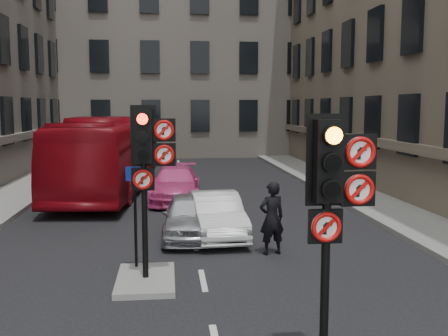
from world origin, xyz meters
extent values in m
cube|color=gray|center=(7.20, 12.00, 0.08)|extent=(3.00, 50.00, 0.16)
cube|color=gray|center=(-1.20, 5.00, 0.06)|extent=(1.20, 2.00, 0.12)
cube|color=slate|center=(0.00, 38.00, 10.00)|extent=(30.00, 14.00, 20.00)
cylinder|color=black|center=(1.40, 1.00, 1.20)|extent=(0.12, 0.12, 2.40)
cube|color=black|center=(1.40, 1.00, 2.95)|extent=(0.36, 0.28, 1.10)
cube|color=black|center=(1.40, 1.13, 2.95)|extent=(0.52, 0.03, 1.25)
cylinder|color=orange|center=(1.40, 0.76, 3.30)|extent=(0.22, 0.01, 0.22)
cylinder|color=black|center=(1.40, 0.76, 2.95)|extent=(0.22, 0.01, 0.22)
cylinder|color=black|center=(1.40, 0.76, 2.60)|extent=(0.22, 0.01, 0.22)
cube|color=black|center=(1.82, 0.98, 3.07)|extent=(0.47, 0.05, 0.47)
cylinder|color=white|center=(1.82, 0.94, 3.07)|extent=(0.41, 0.02, 0.41)
torus|color=#BF0C0A|center=(1.82, 0.93, 3.07)|extent=(0.41, 0.06, 0.41)
cube|color=#BF0C0A|center=(1.82, 0.92, 3.07)|extent=(0.25, 0.01, 0.25)
cube|color=black|center=(1.82, 0.98, 2.57)|extent=(0.47, 0.05, 0.47)
cylinder|color=white|center=(1.82, 0.94, 2.57)|extent=(0.41, 0.02, 0.41)
torus|color=#BF0C0A|center=(1.82, 0.93, 2.57)|extent=(0.41, 0.06, 0.41)
cube|color=#BF0C0A|center=(1.82, 0.92, 2.57)|extent=(0.25, 0.01, 0.25)
cube|color=black|center=(1.38, 0.98, 2.07)|extent=(0.47, 0.05, 0.47)
cylinder|color=white|center=(1.38, 0.94, 2.07)|extent=(0.41, 0.02, 0.41)
torus|color=#BF0C0A|center=(1.38, 0.93, 2.07)|extent=(0.41, 0.06, 0.41)
cube|color=#BF0C0A|center=(1.38, 0.92, 2.07)|extent=(0.25, 0.01, 0.25)
cylinder|color=black|center=(-1.20, 5.00, 1.32)|extent=(0.12, 0.12, 2.40)
cube|color=black|center=(-1.20, 5.00, 3.07)|extent=(0.36, 0.28, 1.10)
cube|color=black|center=(-1.20, 5.13, 3.07)|extent=(0.52, 0.03, 1.25)
cylinder|color=#FF1407|center=(-1.20, 4.75, 3.42)|extent=(0.22, 0.02, 0.22)
cylinder|color=black|center=(-1.20, 4.75, 3.07)|extent=(0.22, 0.02, 0.22)
cylinder|color=black|center=(-1.20, 4.75, 2.72)|extent=(0.22, 0.02, 0.22)
cube|color=black|center=(-0.78, 4.98, 3.19)|extent=(0.47, 0.05, 0.47)
cylinder|color=white|center=(-0.78, 4.94, 3.19)|extent=(0.41, 0.02, 0.41)
torus|color=#BF0C0A|center=(-0.78, 4.92, 3.19)|extent=(0.41, 0.06, 0.41)
cube|color=#BF0C0A|center=(-0.78, 4.92, 3.19)|extent=(0.25, 0.02, 0.25)
cube|color=black|center=(-0.78, 4.98, 2.69)|extent=(0.47, 0.05, 0.47)
cylinder|color=white|center=(-0.78, 4.94, 2.69)|extent=(0.41, 0.02, 0.41)
torus|color=#BF0C0A|center=(-0.78, 4.92, 2.69)|extent=(0.41, 0.06, 0.41)
cube|color=#BF0C0A|center=(-0.78, 4.92, 2.69)|extent=(0.25, 0.02, 0.25)
cube|color=black|center=(-1.22, 4.98, 2.19)|extent=(0.47, 0.05, 0.47)
cylinder|color=white|center=(-1.22, 4.94, 2.19)|extent=(0.41, 0.02, 0.41)
torus|color=#BF0C0A|center=(-1.22, 4.92, 2.19)|extent=(0.41, 0.06, 0.41)
cube|color=#BF0C0A|center=(-1.22, 4.92, 2.19)|extent=(0.25, 0.02, 0.25)
imported|color=#ABADB3|center=(-0.13, 8.70, 0.61)|extent=(1.63, 3.67, 1.23)
imported|color=silver|center=(0.63, 8.72, 0.62)|extent=(1.54, 3.82, 1.24)
imported|color=#DC408E|center=(-0.42, 14.46, 0.66)|extent=(2.14, 4.64, 1.31)
imported|color=maroon|center=(-3.17, 16.74, 1.62)|extent=(3.66, 11.78, 3.23)
imported|color=black|center=(0.60, 9.16, 0.48)|extent=(0.49, 1.62, 0.97)
imported|color=black|center=(1.84, 6.80, 0.91)|extent=(0.75, 0.59, 1.83)
cylinder|color=black|center=(-1.44, 5.75, 1.22)|extent=(0.07, 0.07, 2.20)
cube|color=navy|center=(-1.44, 5.70, 2.21)|extent=(0.38, 0.13, 0.31)
camera|label=1|loc=(-0.72, -5.72, 3.68)|focal=42.00mm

